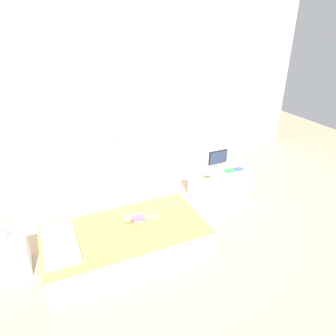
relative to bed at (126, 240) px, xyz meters
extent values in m
cube|color=tan|center=(0.49, 0.25, -0.15)|extent=(10.00, 10.00, 0.02)
cube|color=silver|center=(0.49, 1.83, 1.21)|extent=(6.40, 0.05, 2.70)
cube|color=white|center=(0.00, 0.00, -0.08)|extent=(1.71, 0.87, 0.12)
cube|color=silver|center=(0.00, 0.00, 0.06)|extent=(1.67, 0.83, 0.15)
cube|color=#EA934C|center=(0.00, 0.00, 0.14)|extent=(1.70, 0.86, 0.02)
cube|color=white|center=(-0.65, 0.00, 0.18)|extent=(0.32, 0.62, 0.07)
cube|color=#D6668E|center=(0.18, 0.08, 0.17)|extent=(0.14, 0.10, 0.06)
cube|color=tan|center=(0.33, 0.07, 0.16)|extent=(0.16, 0.07, 0.04)
cube|color=tan|center=(0.32, 0.04, 0.16)|extent=(0.16, 0.07, 0.04)
cube|color=tan|center=(0.19, 0.14, 0.16)|extent=(0.10, 0.05, 0.03)
cube|color=tan|center=(0.17, 0.03, 0.16)|extent=(0.10, 0.05, 0.03)
sphere|color=tan|center=(0.08, 0.11, 0.19)|extent=(0.09, 0.09, 0.09)
sphere|color=#E0C67F|center=(0.07, 0.11, 0.19)|extent=(0.10, 0.10, 0.10)
cube|color=white|center=(-1.12, 0.18, 0.04)|extent=(0.34, 0.34, 0.37)
cylinder|color=#B7B2AD|center=(-1.12, 0.18, 0.24)|extent=(0.08, 0.08, 0.01)
cylinder|color=#B7B2AD|center=(-1.12, 0.18, 0.28)|extent=(0.02, 0.02, 0.08)
cone|color=#7AB2E0|center=(-1.12, 0.18, 0.37)|extent=(0.10, 0.10, 0.10)
cube|color=silver|center=(0.36, 1.67, 0.52)|extent=(0.66, 0.22, 1.33)
cube|color=#9DC0C9|center=(0.20, 1.55, 0.56)|extent=(0.31, 0.02, 1.09)
cube|color=#9DC0C9|center=(0.53, 1.55, 0.56)|extent=(0.31, 0.02, 1.09)
sphere|color=gold|center=(0.32, 1.53, 0.52)|extent=(0.02, 0.02, 0.02)
sphere|color=gold|center=(0.40, 1.53, 0.52)|extent=(0.02, 0.02, 0.02)
cube|color=white|center=(1.52, 0.52, 0.08)|extent=(0.77, 0.44, 0.44)
cylinder|color=#99999E|center=(1.50, 0.60, 0.31)|extent=(0.10, 0.10, 0.01)
cylinder|color=#99999E|center=(1.50, 0.60, 0.34)|extent=(0.02, 0.02, 0.05)
cube|color=black|center=(1.50, 0.60, 0.46)|extent=(0.28, 0.02, 0.19)
cube|color=#28334C|center=(1.50, 0.58, 0.46)|extent=(0.26, 0.01, 0.17)
cube|color=#8E6642|center=(1.22, 0.40, 0.31)|extent=(0.11, 0.01, 0.01)
cube|color=#8E6642|center=(1.22, 0.37, 0.31)|extent=(0.11, 0.01, 0.01)
cube|color=tan|center=(1.22, 0.38, 0.36)|extent=(0.07, 0.03, 0.04)
cylinder|color=tan|center=(1.25, 0.39, 0.33)|extent=(0.01, 0.01, 0.03)
cylinder|color=tan|center=(1.25, 0.37, 0.33)|extent=(0.01, 0.01, 0.03)
cylinder|color=tan|center=(1.20, 0.39, 0.33)|extent=(0.01, 0.01, 0.03)
cylinder|color=tan|center=(1.20, 0.37, 0.33)|extent=(0.01, 0.01, 0.03)
cylinder|color=tan|center=(1.25, 0.38, 0.39)|extent=(0.02, 0.02, 0.02)
sphere|color=tan|center=(1.25, 0.38, 0.41)|extent=(0.04, 0.04, 0.04)
cube|color=#429E51|center=(1.58, 0.42, 0.31)|extent=(0.14, 0.11, 0.02)
cube|color=blue|center=(1.73, 0.42, 0.31)|extent=(0.13, 0.10, 0.01)
camera|label=1|loc=(-0.64, -2.54, 2.16)|focal=32.60mm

